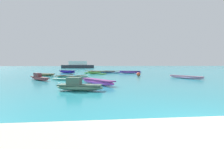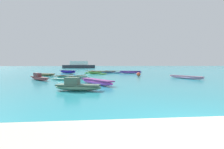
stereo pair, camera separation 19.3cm
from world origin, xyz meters
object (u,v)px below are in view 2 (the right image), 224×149
Objects in this scene: moored_boat_7 at (130,72)px; moored_boat_9 at (96,82)px; moored_boat_3 at (95,72)px; moored_boat_8 at (77,86)px; moored_boat_2 at (39,78)px; moored_boat_4 at (186,77)px; moored_boat_5 at (110,72)px; moored_boat_0 at (68,72)px; moored_boat_6 at (46,75)px; moored_boat_1 at (71,77)px; distant_ferry at (79,65)px; mooring_buoy_1 at (139,74)px.

moored_boat_9 is at bearing -101.75° from moored_boat_7.
moored_boat_8 reaches higher than moored_boat_3.
moored_boat_8 reaches higher than moored_boat_2.
moored_boat_2 is at bearing -115.05° from moored_boat_4.
moored_boat_5 is 1.09× the size of moored_boat_9.
moored_boat_0 is 6.79m from moored_boat_6.
moored_boat_9 is at bearing -121.69° from moored_boat_3.
moored_boat_0 is at bearing 112.74° from moored_boat_8.
moored_boat_2 is 0.75× the size of moored_boat_5.
moored_boat_2 is (-2.88, -0.99, 0.06)m from moored_boat_1.
moored_boat_0 is at bearing 130.61° from moored_boat_5.
moored_boat_4 is at bearing 52.45° from moored_boat_2.
moored_boat_0 is 0.81× the size of moored_boat_1.
moored_boat_2 is 0.82× the size of moored_boat_9.
moored_boat_8 reaches higher than moored_boat_9.
moored_boat_4 is (14.01, -12.06, -0.09)m from moored_boat_0.
moored_boat_2 reaches higher than moored_boat_4.
distant_ferry is (-15.28, 46.00, 0.85)m from moored_boat_4.
moored_boat_9 is at bearing -36.53° from moored_boat_1.
moored_boat_6 is at bearing 168.76° from moored_boat_5.
distant_ferry is at bearing 104.67° from moored_boat_6.
moored_boat_1 is 1.08× the size of moored_boat_9.
moored_boat_4 is 16.64m from moored_boat_6.
moored_boat_5 reaches higher than moored_boat_4.
moored_boat_0 is 6.63× the size of mooring_buoy_1.
moored_boat_8 is 12.79m from mooring_buoy_1.
moored_boat_4 is at bearing 47.12° from moored_boat_8.
mooring_buoy_1 is (5.41, -5.58, 0.02)m from moored_boat_3.
moored_boat_9 reaches higher than moored_boat_4.
moored_boat_4 is 10.32m from moored_boat_9.
moored_boat_4 is at bearing -106.71° from moored_boat_5.
moored_boat_5 is 8.24× the size of mooring_buoy_1.
moored_boat_3 is 1.18× the size of moored_boat_7.
moored_boat_0 is at bearing 179.52° from moored_boat_7.
moored_boat_3 is 13.72m from moored_boat_9.
distant_ferry reaches higher than moored_boat_1.
moored_boat_4 is 7.81× the size of mooring_buoy_1.
mooring_buoy_1 is (6.39, 11.07, -0.02)m from moored_boat_8.
moored_boat_0 reaches higher than moored_boat_6.
mooring_buoy_1 is (5.27, 8.14, 0.03)m from moored_boat_9.
distant_ferry is at bearing 107.54° from moored_boat_8.
moored_boat_2 reaches higher than moored_boat_1.
moored_boat_3 is 1.56× the size of moored_boat_8.
moored_boat_7 is 7.54× the size of mooring_buoy_1.
moored_boat_5 is at bearing 38.71° from moored_boat_0.
moored_boat_0 is at bearing 117.09° from moored_boat_3.
moored_boat_0 is 0.85× the size of moored_boat_4.
moored_boat_0 is 0.74× the size of moored_boat_3.
distant_ferry is (-8.21, 34.16, 0.85)m from moored_boat_5.
mooring_buoy_1 reaches higher than moored_boat_5.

